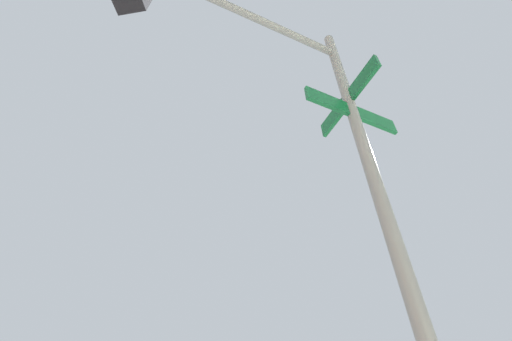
{
  "coord_description": "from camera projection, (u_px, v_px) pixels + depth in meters",
  "views": [
    {
      "loc": [
        -6.68,
        -4.87,
        1.48
      ],
      "look_at": [
        -6.25,
        -7.5,
        4.03
      ],
      "focal_mm": 23.88,
      "sensor_mm": 36.0,
      "label": 1
    }
  ],
  "objects": [
    {
      "name": "traffic_signal_near",
      "position": [
        258.0,
        81.0,
        3.12
      ],
      "size": [
        2.69,
        1.91,
        6.01
      ],
      "color": "slate",
      "rests_on": "ground_plane"
    }
  ]
}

